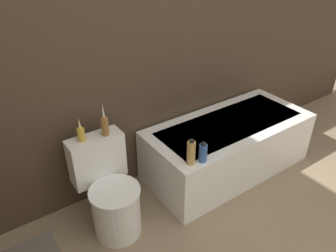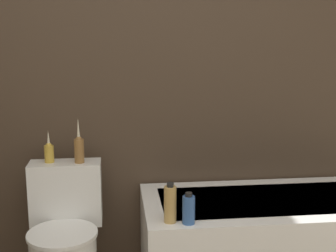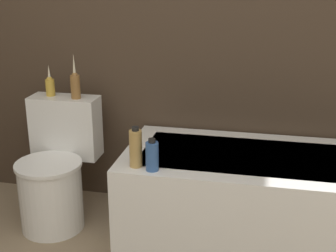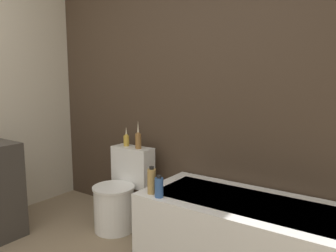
{
  "view_description": "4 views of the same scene",
  "coord_description": "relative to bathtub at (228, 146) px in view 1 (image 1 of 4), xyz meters",
  "views": [
    {
      "loc": [
        -1.15,
        -0.09,
        2.02
      ],
      "look_at": [
        -0.03,
        1.52,
        0.83
      ],
      "focal_mm": 35.0,
      "sensor_mm": 36.0,
      "label": 1
    },
    {
      "loc": [
        -0.16,
        -0.8,
        1.47
      ],
      "look_at": [
        0.09,
        1.42,
        1.01
      ],
      "focal_mm": 50.0,
      "sensor_mm": 36.0,
      "label": 2
    },
    {
      "loc": [
        0.7,
        -0.64,
        1.46
      ],
      "look_at": [
        0.26,
        1.46,
        0.72
      ],
      "focal_mm": 50.0,
      "sensor_mm": 36.0,
      "label": 3
    },
    {
      "loc": [
        1.56,
        -0.44,
        1.37
      ],
      "look_at": [
        0.13,
        1.59,
        1.0
      ],
      "focal_mm": 35.0,
      "sensor_mm": 36.0,
      "label": 4
    }
  ],
  "objects": [
    {
      "name": "shampoo_bottle_short",
      "position": [
        -0.57,
        -0.29,
        0.33
      ],
      "size": [
        0.06,
        0.06,
        0.16
      ],
      "color": "#335999",
      "rests_on": "bathtub"
    },
    {
      "name": "bathtub",
      "position": [
        0.0,
        0.0,
        0.0
      ],
      "size": [
        1.56,
        0.71,
        0.51
      ],
      "color": "white",
      "rests_on": "ground"
    },
    {
      "name": "toilet",
      "position": [
        -1.22,
        -0.01,
        0.05
      ],
      "size": [
        0.41,
        0.54,
        0.72
      ],
      "color": "white",
      "rests_on": "ground"
    },
    {
      "name": "wall_back_tiled",
      "position": [
        -0.76,
        0.41,
        1.04
      ],
      "size": [
        6.4,
        0.06,
        2.6
      ],
      "color": "#423326",
      "rests_on": "ground_plane"
    },
    {
      "name": "vase_silver",
      "position": [
        -1.14,
        0.15,
        0.55
      ],
      "size": [
        0.06,
        0.06,
        0.26
      ],
      "color": "olive",
      "rests_on": "toilet"
    },
    {
      "name": "vase_gold",
      "position": [
        -1.31,
        0.18,
        0.53
      ],
      "size": [
        0.05,
        0.05,
        0.19
      ],
      "color": "gold",
      "rests_on": "toilet"
    },
    {
      "name": "shampoo_bottle_tall",
      "position": [
        -0.66,
        -0.26,
        0.35
      ],
      "size": [
        0.06,
        0.06,
        0.21
      ],
      "color": "tan",
      "rests_on": "bathtub"
    }
  ]
}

